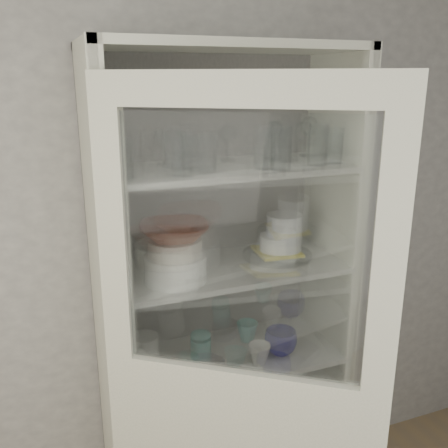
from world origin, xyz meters
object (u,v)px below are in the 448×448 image
object	(u,v)px
goblet_3	(309,135)
cream_dish	(167,446)
pantry_cabinet	(219,329)
cream_bowl	(175,247)
plate_stack_front	(176,268)
mug_blue	(281,342)
cupboard_door	(240,432)
terracotta_bowl	(174,231)
white_canister	(145,351)
tin_box	(285,415)
goblet_0	(163,145)
goblet_1	(228,141)
plate_stack_back	(161,254)
teal_jar	(201,346)
mug_teal	(247,331)
measuring_cups	(207,364)
glass_platter	(277,254)
yellow_trivet	(277,251)
goblet_2	(274,138)
white_ramekin	(277,243)
grey_bowl_stack	(284,235)
mug_white	(259,354)

from	to	relation	value
goblet_3	cream_dish	xyz separation A→B (m)	(-0.68, -0.12, -1.25)
pantry_cabinet	cream_bowl	xyz separation A→B (m)	(-0.22, -0.15, 0.45)
plate_stack_front	mug_blue	distance (m)	0.60
cupboard_door	terracotta_bowl	size ratio (longest dim) A/B	8.08
white_canister	tin_box	size ratio (longest dim) A/B	0.62
tin_box	goblet_0	bearing A→B (deg)	167.22
terracotta_bowl	mug_blue	world-z (taller)	terracotta_bowl
terracotta_bowl	tin_box	distance (m)	1.09
goblet_1	plate_stack_back	distance (m)	0.52
teal_jar	mug_teal	bearing A→B (deg)	13.41
goblet_3	white_canister	size ratio (longest dim) A/B	1.34
cream_bowl	goblet_0	bearing A→B (deg)	85.38
measuring_cups	glass_platter	bearing A→B (deg)	15.27
plate_stack_front	cream_bowl	distance (m)	0.08
mug_teal	teal_jar	world-z (taller)	teal_jar
mug_blue	mug_teal	distance (m)	0.17
cupboard_door	white_canister	distance (m)	0.55
measuring_cups	tin_box	xyz separation A→B (m)	(0.40, 0.06, -0.39)
terracotta_bowl	glass_platter	xyz separation A→B (m)	(0.46, 0.09, -0.18)
plate_stack_front	yellow_trivet	size ratio (longest dim) A/B	1.33
mug_teal	white_canister	xyz separation A→B (m)	(-0.46, -0.04, 0.02)
goblet_2	tin_box	xyz separation A→B (m)	(0.04, -0.10, -1.25)
goblet_2	teal_jar	size ratio (longest dim) A/B	1.60
cupboard_door	yellow_trivet	size ratio (longest dim) A/B	11.57
goblet_0	mug_blue	xyz separation A→B (m)	(0.43, -0.17, -0.82)
terracotta_bowl	pantry_cabinet	bearing A→B (deg)	33.24
terracotta_bowl	glass_platter	size ratio (longest dim) A/B	0.86
goblet_1	mug_blue	distance (m)	0.86
mug_blue	teal_jar	xyz separation A→B (m)	(-0.32, 0.09, -0.00)
goblet_3	teal_jar	distance (m)	0.98
cupboard_door	mug_blue	size ratio (longest dim) A/B	14.89
plate_stack_front	teal_jar	bearing A→B (deg)	36.36
goblet_2	mug_blue	xyz separation A→B (m)	(-0.03, -0.16, -0.83)
white_ramekin	grey_bowl_stack	xyz separation A→B (m)	(0.03, -0.01, 0.03)
plate_stack_back	mug_blue	world-z (taller)	plate_stack_back
cream_bowl	cream_dish	distance (m)	0.89
goblet_3	mug_blue	size ratio (longest dim) A/B	1.33
teal_jar	tin_box	distance (m)	0.57
pantry_cabinet	tin_box	world-z (taller)	pantry_cabinet
goblet_0	white_canister	bearing A→B (deg)	-154.20
cream_bowl	cupboard_door	bearing A→B (deg)	-77.47
teal_jar	plate_stack_back	bearing A→B (deg)	143.20
yellow_trivet	tin_box	world-z (taller)	yellow_trivet
goblet_0	mug_teal	xyz separation A→B (m)	(0.35, -0.02, -0.83)
plate_stack_front	tin_box	bearing A→B (deg)	6.00
cupboard_door	plate_stack_front	bearing A→B (deg)	138.21
mug_blue	grey_bowl_stack	bearing A→B (deg)	52.07
pantry_cabinet	glass_platter	world-z (taller)	pantry_cabinet
terracotta_bowl	white_ramekin	size ratio (longest dim) A/B	1.69
cream_bowl	mug_white	size ratio (longest dim) A/B	2.16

